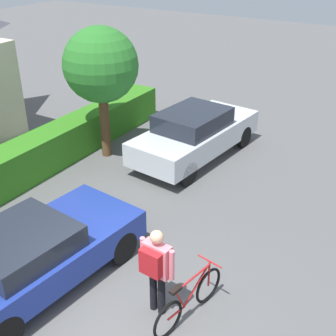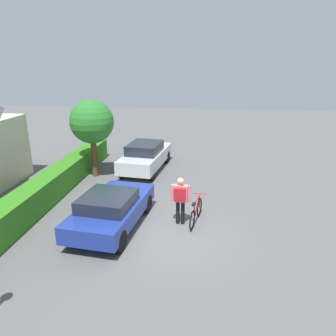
{
  "view_description": "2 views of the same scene",
  "coord_description": "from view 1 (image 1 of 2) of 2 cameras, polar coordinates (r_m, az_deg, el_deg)",
  "views": [
    {
      "loc": [
        -4.23,
        -3.53,
        5.82
      ],
      "look_at": [
        3.04,
        0.81,
        1.35
      ],
      "focal_mm": 47.48,
      "sensor_mm": 36.0,
      "label": 1
    },
    {
      "loc": [
        -9.41,
        -1.22,
        5.33
      ],
      "look_at": [
        2.62,
        0.22,
        1.34
      ],
      "focal_mm": 34.27,
      "sensor_mm": 36.0,
      "label": 2
    }
  ],
  "objects": [
    {
      "name": "tree_kerbside",
      "position": [
        12.4,
        -8.63,
        12.83
      ],
      "size": [
        2.06,
        2.06,
        3.72
      ],
      "color": "brown",
      "rests_on": "ground"
    },
    {
      "name": "ground_plane",
      "position": [
        8.01,
        -6.53,
        -18.95
      ],
      "size": [
        60.0,
        60.0,
        0.0
      ],
      "primitive_type": "plane",
      "color": "#585858"
    },
    {
      "name": "parked_car_near",
      "position": [
        8.53,
        -16.69,
        -10.46
      ],
      "size": [
        4.17,
        2.24,
        1.3
      ],
      "color": "navy",
      "rests_on": "ground"
    },
    {
      "name": "parked_car_far",
      "position": [
        12.77,
        3.51,
        4.48
      ],
      "size": [
        4.53,
        2.2,
        1.47
      ],
      "color": "silver",
      "rests_on": "ground"
    },
    {
      "name": "person_rider",
      "position": [
        7.43,
        -1.57,
        -12.36
      ],
      "size": [
        0.38,
        0.67,
        1.68
      ],
      "color": "black",
      "rests_on": "ground"
    },
    {
      "name": "bicycle",
      "position": [
        7.78,
        2.73,
        -16.58
      ],
      "size": [
        1.71,
        0.55,
        0.89
      ],
      "color": "black",
      "rests_on": "ground"
    }
  ]
}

